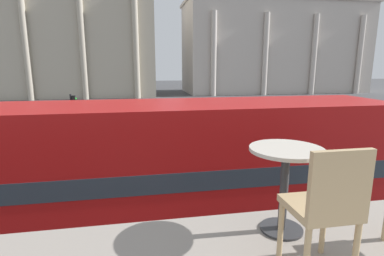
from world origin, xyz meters
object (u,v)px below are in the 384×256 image
Objects in this scene: pedestrian_white at (228,117)px; cafe_dining_table at (285,171)px; plaza_building_right at (273,48)px; traffic_light_mid at (73,112)px; cafe_chair_0 at (326,205)px; plaza_building_left at (63,32)px; pedestrian_black at (84,143)px; pedestrian_yellow at (177,105)px; double_decker_bus at (173,175)px; pedestrian_blue at (160,130)px.

cafe_dining_table is at bearing 32.42° from pedestrian_white.
plaza_building_right is 47.30m from traffic_light_mid.
plaza_building_left reaches higher than cafe_chair_0.
pedestrian_white is at bearing -120.18° from plaza_building_right.
cafe_dining_table is 59.35m from plaza_building_right.
pedestrian_white is at bearing -51.79° from pedestrian_black.
pedestrian_yellow is (2.86, 29.62, -3.27)m from cafe_chair_0.
pedestrian_white is (19.03, -30.60, -9.48)m from plaza_building_left.
cafe_dining_table is 18.73m from traffic_light_mid.
pedestrian_black is (-4.12, 14.90, -3.28)m from cafe_chair_0.
cafe_dining_table is 0.44× the size of pedestrian_yellow.
double_decker_bus is at bearing -117.48° from plaza_building_right.
double_decker_bus is 10.10m from pedestrian_black.
cafe_dining_table is 0.02× the size of plaza_building_left.
pedestrian_yellow is (2.84, 29.03, -3.29)m from cafe_dining_table.
plaza_building_right is (24.94, 53.70, 4.08)m from cafe_dining_table.
cafe_chair_0 is 23.14m from pedestrian_white.
double_decker_bus reaches higher than pedestrian_blue.
pedestrian_white is (6.55, 16.41, -1.43)m from double_decker_bus.
pedestrian_yellow is (-22.11, -24.67, -7.36)m from plaza_building_right.
cafe_chair_0 is 17.95m from pedestrian_blue.
traffic_light_mid reaches higher than pedestrian_blue.
double_decker_bus reaches higher than pedestrian_black.
plaza_building_left reaches higher than pedestrian_yellow.
double_decker_bus is at bearing 26.76° from pedestrian_white.
pedestrian_black is (-3.78, 9.26, -1.39)m from double_decker_bus.
plaza_building_right is (25.30, 48.65, 5.98)m from double_decker_bus.
pedestrian_black reaches higher than pedestrian_blue.
cafe_chair_0 is at bearing -161.03° from pedestrian_black.
pedestrian_blue is at bearing -54.01° from pedestrian_black.
pedestrian_yellow is at bearing -127.47° from pedestrian_blue.
double_decker_bus is at bearing -154.28° from pedestrian_black.
pedestrian_yellow is 16.29m from pedestrian_black.
plaza_building_right is at bearing -161.66° from pedestrian_white.
cafe_chair_0 is 0.03× the size of plaza_building_left.
traffic_light_mid is at bearing 106.51° from cafe_dining_table.
cafe_dining_table is 0.80× the size of cafe_chair_0.
pedestrian_yellow is (8.13, 11.18, -1.23)m from traffic_light_mid.
cafe_dining_table is (0.36, -5.05, 1.90)m from double_decker_bus.
pedestrian_black is (8.70, -37.75, -9.45)m from plaza_building_left.
plaza_building_left is at bearing -99.60° from pedestrian_white.
plaza_building_left is 37.26m from pedestrian_white.
pedestrian_blue is at bearing -65.81° from pedestrian_yellow.
plaza_building_right reaches higher than pedestrian_yellow.
traffic_light_mid reaches higher than pedestrian_black.
plaza_building_left reaches higher than pedestrian_white.
double_decker_bus is 55.16m from plaza_building_right.
cafe_dining_table is at bearing -79.57° from double_decker_bus.
pedestrian_blue is (4.31, 2.74, -0.02)m from pedestrian_black.
pedestrian_black is at bearing -126.44° from plaza_building_right.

